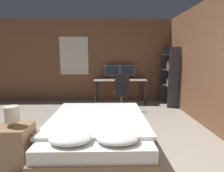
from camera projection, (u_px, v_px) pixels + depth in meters
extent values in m
cube|color=brown|center=(114.00, 61.00, 5.92)|extent=(12.00, 0.06, 2.70)
cube|color=silver|center=(74.00, 56.00, 5.82)|extent=(0.94, 0.01, 1.24)
cube|color=black|center=(74.00, 56.00, 5.83)|extent=(0.86, 0.01, 1.16)
cube|color=brown|center=(223.00, 65.00, 3.20)|extent=(0.06, 12.00, 2.70)
cube|color=#846647|center=(98.00, 137.00, 3.07)|extent=(1.61, 2.07, 0.22)
cube|color=white|center=(98.00, 126.00, 3.03)|extent=(1.55, 2.01, 0.18)
cube|color=white|center=(98.00, 117.00, 3.14)|extent=(1.65, 1.73, 0.05)
ellipsoid|color=white|center=(70.00, 138.00, 2.23)|extent=(0.55, 0.38, 0.13)
ellipsoid|color=white|center=(118.00, 138.00, 2.24)|extent=(0.55, 0.38, 0.13)
cube|color=#997551|center=(15.00, 146.00, 2.37)|extent=(0.44, 0.40, 0.59)
cylinder|color=gray|center=(13.00, 126.00, 2.32)|extent=(0.13, 0.13, 0.01)
cylinder|color=gray|center=(13.00, 123.00, 2.31)|extent=(0.02, 0.02, 0.05)
cylinder|color=beige|center=(12.00, 114.00, 2.29)|extent=(0.18, 0.18, 0.21)
cube|color=beige|center=(120.00, 80.00, 5.65)|extent=(1.67, 0.60, 0.03)
cylinder|color=#2D2D33|center=(95.00, 93.00, 5.45)|extent=(0.05, 0.05, 0.75)
cylinder|color=#2D2D33|center=(145.00, 93.00, 5.48)|extent=(0.05, 0.05, 0.75)
cylinder|color=#2D2D33|center=(96.00, 90.00, 5.95)|extent=(0.05, 0.05, 0.75)
cylinder|color=#2D2D33|center=(142.00, 90.00, 5.98)|extent=(0.05, 0.05, 0.75)
cylinder|color=#B7B7BC|center=(112.00, 78.00, 5.84)|extent=(0.16, 0.16, 0.01)
cylinder|color=#B7B7BC|center=(112.00, 77.00, 5.83)|extent=(0.03, 0.03, 0.09)
cube|color=#B7B7BC|center=(112.00, 70.00, 5.80)|extent=(0.48, 0.03, 0.34)
cube|color=#232D42|center=(112.00, 70.00, 5.78)|extent=(0.45, 0.00, 0.31)
cylinder|color=#B7B7BC|center=(127.00, 78.00, 5.85)|extent=(0.16, 0.16, 0.01)
cylinder|color=#B7B7BC|center=(127.00, 77.00, 5.84)|extent=(0.03, 0.03, 0.09)
cube|color=#B7B7BC|center=(127.00, 70.00, 5.81)|extent=(0.48, 0.03, 0.34)
cube|color=#232D42|center=(127.00, 70.00, 5.79)|extent=(0.45, 0.00, 0.31)
cube|color=#B7B7BC|center=(120.00, 80.00, 5.45)|extent=(0.36, 0.13, 0.02)
ellipsoid|color=#B7B7BC|center=(129.00, 79.00, 5.46)|extent=(0.07, 0.05, 0.04)
cylinder|color=black|center=(121.00, 108.00, 5.13)|extent=(0.52, 0.52, 0.04)
cylinder|color=gray|center=(121.00, 101.00, 5.09)|extent=(0.05, 0.05, 0.36)
cube|color=black|center=(121.00, 94.00, 5.06)|extent=(0.43, 0.43, 0.07)
cube|color=black|center=(122.00, 86.00, 4.83)|extent=(0.38, 0.05, 0.48)
cube|color=#333338|center=(174.00, 78.00, 5.05)|extent=(0.31, 0.02, 1.77)
cube|color=#333338|center=(165.00, 75.00, 5.80)|extent=(0.31, 0.02, 1.77)
cube|color=#333338|center=(169.00, 85.00, 5.47)|extent=(0.31, 0.74, 0.02)
cube|color=#333338|center=(170.00, 70.00, 5.39)|extent=(0.31, 0.74, 0.02)
cube|color=#333338|center=(170.00, 55.00, 5.31)|extent=(0.31, 0.74, 0.02)
cube|color=#28282D|center=(173.00, 83.00, 5.10)|extent=(0.26, 0.02, 0.21)
cube|color=gold|center=(173.00, 83.00, 5.14)|extent=(0.26, 0.02, 0.18)
cube|color=#28282D|center=(172.00, 82.00, 5.17)|extent=(0.26, 0.02, 0.25)
cube|color=gold|center=(172.00, 83.00, 5.20)|extent=(0.26, 0.03, 0.19)
cube|color=teal|center=(171.00, 82.00, 5.24)|extent=(0.26, 0.03, 0.21)
cube|color=#337042|center=(171.00, 82.00, 5.28)|extent=(0.26, 0.04, 0.20)
cube|color=#7A387F|center=(174.00, 66.00, 5.03)|extent=(0.26, 0.03, 0.24)
cube|color=teal|center=(174.00, 66.00, 5.07)|extent=(0.26, 0.03, 0.24)
cube|color=orange|center=(173.00, 67.00, 5.11)|extent=(0.26, 0.03, 0.19)
cube|color=#7A387F|center=(172.00, 67.00, 5.15)|extent=(0.26, 0.03, 0.18)
cube|color=#B2332D|center=(172.00, 65.00, 5.19)|extent=(0.26, 0.04, 0.26)
cube|color=orange|center=(171.00, 66.00, 5.23)|extent=(0.26, 0.04, 0.24)
cube|color=#2D4784|center=(171.00, 67.00, 5.29)|extent=(0.26, 0.04, 0.18)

